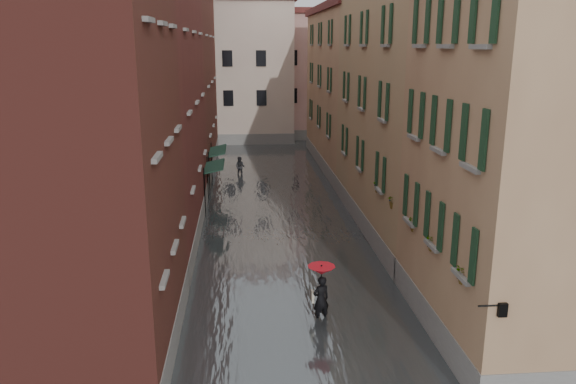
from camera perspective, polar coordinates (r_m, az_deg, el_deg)
name	(u,v)px	position (r m, az deg, el deg)	size (l,w,h in m)	color
ground	(299,314)	(20.31, 1.08, -12.27)	(120.00, 120.00, 0.00)	#5F5F62
floodwater	(276,208)	(32.36, -1.25, -1.61)	(10.00, 60.00, 0.20)	#505659
building_left_near	(58,145)	(17.01, -22.30, 4.42)	(6.00, 8.00, 13.00)	maroon
building_left_mid	(132,110)	(27.63, -15.59, 8.05)	(6.00, 14.00, 12.50)	#5D261D
building_left_far	(169,76)	(42.36, -11.95, 11.46)	(6.00, 16.00, 14.00)	maroon
building_right_near	(535,163)	(18.62, 23.83, 2.72)	(6.00, 8.00, 11.50)	#936B4C
building_right_mid	(423,102)	(28.54, 13.54, 8.89)	(6.00, 14.00, 13.00)	#967F5B
building_right_far	(359,92)	(43.06, 7.25, 10.04)	(6.00, 16.00, 11.50)	#936B4C
building_end_cream	(229,73)	(56.07, -6.04, 11.92)	(12.00, 9.00, 13.00)	beige
building_end_pink	(318,77)	(58.61, 3.02, 11.62)	(10.00, 9.00, 12.00)	#CC9B8F
awning_near	(214,167)	(32.09, -7.54, 2.49)	(1.09, 3.06, 2.80)	#152F23
awning_far	(217,152)	(36.77, -7.21, 4.09)	(1.09, 3.41, 2.80)	#152F23
wall_lantern	(501,309)	(14.87, 20.82, -11.03)	(0.71, 0.22, 0.35)	black
window_planters	(414,212)	(20.29, 12.63, -1.98)	(0.59, 10.61, 0.84)	maroon
pedestrian_main	(321,289)	(19.25, 3.37, -9.79)	(0.94, 0.94, 2.06)	black
pedestrian_far	(240,167)	(40.22, -4.89, 2.55)	(0.72, 0.56, 1.48)	black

